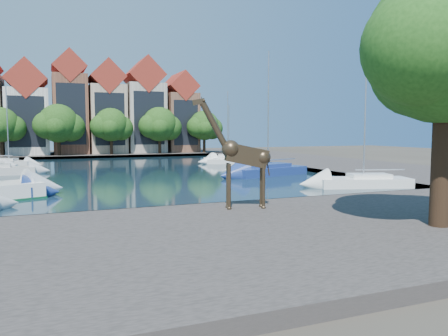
# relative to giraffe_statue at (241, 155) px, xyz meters

# --- Properties ---
(ground) EXTENTS (160.00, 160.00, 0.00)m
(ground) POSITION_rel_giraffe_statue_xyz_m (-1.53, 2.16, -3.22)
(ground) COLOR #38332B
(ground) RESTS_ON ground
(water_basin) EXTENTS (38.00, 50.00, 0.08)m
(water_basin) POSITION_rel_giraffe_statue_xyz_m (-1.53, 26.16, -3.18)
(water_basin) COLOR black
(water_basin) RESTS_ON ground
(near_quay) EXTENTS (50.00, 14.00, 0.50)m
(near_quay) POSITION_rel_giraffe_statue_xyz_m (-1.53, -4.84, -2.97)
(near_quay) COLOR #453F3C
(near_quay) RESTS_ON ground
(far_quay) EXTENTS (60.00, 16.00, 0.50)m
(far_quay) POSITION_rel_giraffe_statue_xyz_m (-1.53, 58.16, -2.97)
(far_quay) COLOR #453F3C
(far_quay) RESTS_ON ground
(right_quay) EXTENTS (14.00, 52.00, 0.50)m
(right_quay) POSITION_rel_giraffe_statue_xyz_m (23.47, 26.16, -2.97)
(right_quay) COLOR #453F3C
(right_quay) RESTS_ON ground
(townhouse_west_inner) EXTENTS (6.43, 9.18, 15.15)m
(townhouse_west_inner) POSITION_rel_giraffe_statue_xyz_m (-12.03, 58.15, 4.13)
(townhouse_west_inner) COLOR silver
(townhouse_west_inner) RESTS_ON far_quay
(townhouse_center) EXTENTS (5.44, 9.18, 16.93)m
(townhouse_center) POSITION_rel_giraffe_statue_xyz_m (-5.53, 58.15, 5.14)
(townhouse_center) COLOR brown
(townhouse_center) RESTS_ON far_quay
(townhouse_east_inner) EXTENTS (5.94, 9.18, 15.79)m
(townhouse_east_inner) POSITION_rel_giraffe_statue_xyz_m (0.47, 58.15, 4.51)
(townhouse_east_inner) COLOR tan
(townhouse_east_inner) RESTS_ON far_quay
(townhouse_east_mid) EXTENTS (6.43, 9.18, 16.65)m
(townhouse_east_mid) POSITION_rel_giraffe_statue_xyz_m (6.97, 58.15, 4.88)
(townhouse_east_mid) COLOR #BEB2A2
(townhouse_east_mid) RESTS_ON far_quay
(townhouse_east_end) EXTENTS (5.44, 9.18, 14.43)m
(townhouse_east_end) POSITION_rel_giraffe_statue_xyz_m (13.47, 58.15, 3.89)
(townhouse_east_end) COLOR brown
(townhouse_east_end) RESTS_ON far_quay
(far_tree_west) EXTENTS (6.76, 5.20, 7.36)m
(far_tree_west) POSITION_rel_giraffe_statue_xyz_m (-15.43, 52.65, 1.85)
(far_tree_west) COLOR #332114
(far_tree_west) RESTS_ON far_quay
(far_tree_mid_west) EXTENTS (7.80, 6.00, 8.00)m
(far_tree_mid_west) POSITION_rel_giraffe_statue_xyz_m (-7.42, 52.65, 2.07)
(far_tree_mid_west) COLOR #332114
(far_tree_mid_west) RESTS_ON far_quay
(far_tree_mid_east) EXTENTS (7.02, 5.40, 7.52)m
(far_tree_mid_east) POSITION_rel_giraffe_statue_xyz_m (0.57, 52.65, 1.91)
(far_tree_mid_east) COLOR #332114
(far_tree_mid_east) RESTS_ON far_quay
(far_tree_east) EXTENTS (7.54, 5.80, 7.84)m
(far_tree_east) POSITION_rel_giraffe_statue_xyz_m (8.58, 52.65, 2.02)
(far_tree_east) COLOR #332114
(far_tree_east) RESTS_ON far_quay
(far_tree_far_east) EXTENTS (6.76, 5.20, 7.36)m
(far_tree_far_east) POSITION_rel_giraffe_statue_xyz_m (16.57, 52.65, 1.85)
(far_tree_far_east) COLOR #332114
(far_tree_far_east) RESTS_ON far_quay
(giraffe_statue) EXTENTS (3.85, 1.30, 5.54)m
(giraffe_statue) POSITION_rel_giraffe_statue_xyz_m (0.00, 0.00, 0.00)
(giraffe_statue) COLOR #3B2D1D
(giraffe_statue) RESTS_ON near_quay
(sailboat_left_e) EXTENTS (5.84, 4.05, 9.59)m
(sailboat_left_e) POSITION_rel_giraffe_statue_xyz_m (-13.53, 38.35, -2.60)
(sailboat_left_e) COLOR silver
(sailboat_left_e) RESTS_ON water_basin
(sailboat_right_a) EXTENTS (7.41, 4.42, 11.49)m
(sailboat_right_a) POSITION_rel_giraffe_statue_xyz_m (13.47, 6.93, -2.59)
(sailboat_right_a) COLOR white
(sailboat_right_a) RESTS_ON water_basin
(sailboat_right_b) EXTENTS (8.57, 4.96, 11.89)m
(sailboat_right_b) POSITION_rel_giraffe_statue_xyz_m (10.73, 17.53, -2.54)
(sailboat_right_b) COLOR navy
(sailboat_right_b) RESTS_ON water_basin
(sailboat_right_c) EXTENTS (6.02, 3.94, 7.61)m
(sailboat_right_c) POSITION_rel_giraffe_statue_xyz_m (12.80, 32.41, -2.68)
(sailboat_right_c) COLOR silver
(sailboat_right_c) RESTS_ON water_basin
(sailboat_right_d) EXTENTS (7.03, 4.60, 9.57)m
(sailboat_right_d) POSITION_rel_giraffe_statue_xyz_m (13.47, 34.44, -2.55)
(sailboat_right_d) COLOR white
(sailboat_right_d) RESTS_ON water_basin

